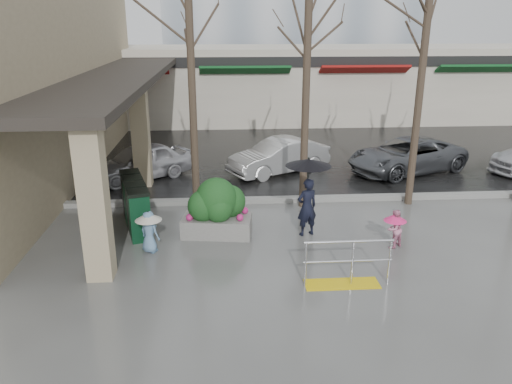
{
  "coord_description": "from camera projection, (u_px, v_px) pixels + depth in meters",
  "views": [
    {
      "loc": [
        -1.18,
        -10.52,
        5.35
      ],
      "look_at": [
        -0.38,
        1.23,
        1.3
      ],
      "focal_mm": 35.0,
      "sensor_mm": 36.0,
      "label": 1
    }
  ],
  "objects": [
    {
      "name": "tree_midwest",
      "position": [
        308.0,
        25.0,
        13.51
      ],
      "size": [
        3.2,
        3.2,
        7.0
      ],
      "color": "#382B21",
      "rests_on": "ground"
    },
    {
      "name": "handrail",
      "position": [
        346.0,
        268.0,
        10.57
      ],
      "size": [
        1.9,
        0.5,
        1.03
      ],
      "color": "yellow",
      "rests_on": "ground"
    },
    {
      "name": "child_blue",
      "position": [
        149.0,
        227.0,
        11.99
      ],
      "size": [
        0.65,
        0.65,
        1.05
      ],
      "rotation": [
        0.0,
        0.0,
        2.56
      ],
      "color": "#6A93BC",
      "rests_on": "ground"
    },
    {
      "name": "pillar_back",
      "position": [
        141.0,
        135.0,
        16.58
      ],
      "size": [
        0.55,
        0.55,
        3.5
      ],
      "primitive_type": "cube",
      "color": "tan",
      "rests_on": "ground"
    },
    {
      "name": "car_b",
      "position": [
        279.0,
        156.0,
        18.32
      ],
      "size": [
        3.99,
        3.01,
        1.26
      ],
      "primitive_type": "imported",
      "rotation": [
        0.0,
        0.0,
        -1.07
      ],
      "color": "silver",
      "rests_on": "ground"
    },
    {
      "name": "storefront_row",
      "position": [
        278.0,
        83.0,
        28.16
      ],
      "size": [
        34.0,
        6.74,
        4.0
      ],
      "color": "beige",
      "rests_on": "ground"
    },
    {
      "name": "tree_mideast",
      "position": [
        425.0,
        39.0,
        13.84
      ],
      "size": [
        3.2,
        3.2,
        6.5
      ],
      "color": "#382B21",
      "rests_on": "ground"
    },
    {
      "name": "tree_west",
      "position": [
        190.0,
        31.0,
        13.35
      ],
      "size": [
        3.2,
        3.2,
        6.8
      ],
      "color": "#382B21",
      "rests_on": "ground"
    },
    {
      "name": "news_boxes",
      "position": [
        135.0,
        204.0,
        13.48
      ],
      "size": [
        1.16,
        2.43,
        1.33
      ],
      "rotation": [
        0.0,
        0.0,
        0.28
      ],
      "color": "#0D3C21",
      "rests_on": "ground"
    },
    {
      "name": "street_asphalt",
      "position": [
        240.0,
        107.0,
        32.49
      ],
      "size": [
        120.0,
        36.0,
        0.01
      ],
      "primitive_type": "cube",
      "color": "black",
      "rests_on": "ground"
    },
    {
      "name": "ground",
      "position": [
        276.0,
        261.0,
        11.74
      ],
      "size": [
        120.0,
        120.0,
        0.0
      ],
      "primitive_type": "plane",
      "color": "#51514F",
      "rests_on": "ground"
    },
    {
      "name": "planter",
      "position": [
        217.0,
        208.0,
        12.94
      ],
      "size": [
        1.89,
        1.13,
        1.56
      ],
      "rotation": [
        0.0,
        0.0,
        -0.13
      ],
      "color": "gray",
      "rests_on": "ground"
    },
    {
      "name": "car_a",
      "position": [
        140.0,
        162.0,
        17.6
      ],
      "size": [
        3.91,
        3.28,
        1.26
      ],
      "primitive_type": "imported",
      "rotation": [
        0.0,
        0.0,
        -0.99
      ],
      "color": "silver",
      "rests_on": "ground"
    },
    {
      "name": "woman",
      "position": [
        308.0,
        188.0,
        12.76
      ],
      "size": [
        1.17,
        1.17,
        2.11
      ],
      "rotation": [
        0.0,
        0.0,
        3.5
      ],
      "color": "black",
      "rests_on": "ground"
    },
    {
      "name": "child_pink",
      "position": [
        395.0,
        226.0,
        12.27
      ],
      "size": [
        0.6,
        0.57,
        0.98
      ],
      "rotation": [
        0.0,
        0.0,
        3.71
      ],
      "color": "pink",
      "rests_on": "ground"
    },
    {
      "name": "pillar_front",
      "position": [
        94.0,
        202.0,
        10.44
      ],
      "size": [
        0.55,
        0.55,
        3.5
      ],
      "primitive_type": "cube",
      "color": "tan",
      "rests_on": "ground"
    },
    {
      "name": "canopy_slab",
      "position": [
        120.0,
        72.0,
        17.8
      ],
      "size": [
        2.8,
        18.0,
        0.25
      ],
      "primitive_type": "cube",
      "color": "#2D2823",
      "rests_on": "pillar_front"
    },
    {
      "name": "curb",
      "position": [
        262.0,
        200.0,
        15.49
      ],
      "size": [
        120.0,
        0.3,
        0.15
      ],
      "primitive_type": "cube",
      "color": "gray",
      "rests_on": "ground"
    },
    {
      "name": "car_c",
      "position": [
        407.0,
        155.0,
        18.45
      ],
      "size": [
        4.99,
        3.64,
        1.26
      ],
      "primitive_type": "imported",
      "rotation": [
        0.0,
        0.0,
        -1.18
      ],
      "color": "#54565B",
      "rests_on": "ground"
    }
  ]
}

